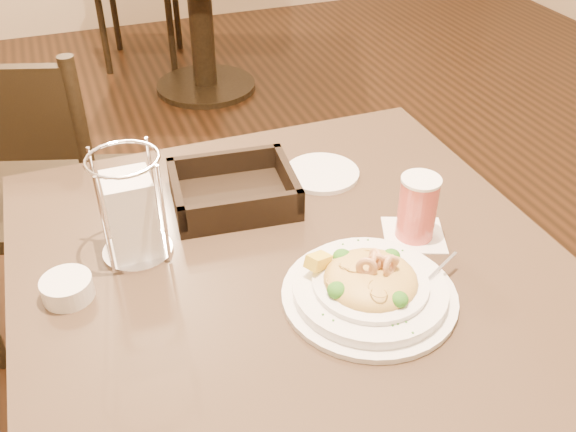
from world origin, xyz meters
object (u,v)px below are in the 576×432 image
object	(u,v)px
pasta_bowl	(370,286)
bread_basket	(234,193)
napkin_caddy	(132,213)
butter_ramekin	(67,288)
side_plate	(322,173)
main_table	(292,359)
drink_glass	(417,208)
dining_chair_near	(40,196)

from	to	relation	value
pasta_bowl	bread_basket	bearing A→B (deg)	110.46
bread_basket	pasta_bowl	bearing A→B (deg)	-69.54
napkin_caddy	butter_ramekin	bearing A→B (deg)	-148.16
pasta_bowl	butter_ramekin	xyz separation A→B (m)	(-0.44, 0.17, -0.01)
napkin_caddy	bread_basket	bearing A→B (deg)	23.50
napkin_caddy	side_plate	world-z (taller)	napkin_caddy
main_table	side_plate	size ratio (longest dim) A/B	6.00
drink_glass	butter_ramekin	world-z (taller)	drink_glass
bread_basket	napkin_caddy	world-z (taller)	napkin_caddy
main_table	drink_glass	bearing A→B (deg)	-2.07
napkin_caddy	butter_ramekin	distance (m)	0.15
pasta_bowl	main_table	bearing A→B (deg)	122.96
drink_glass	main_table	bearing A→B (deg)	177.93
pasta_bowl	drink_glass	world-z (taller)	drink_glass
napkin_caddy	main_table	bearing A→B (deg)	-26.15
bread_basket	butter_ramekin	distance (m)	0.35
main_table	napkin_caddy	bearing A→B (deg)	153.85
drink_glass	side_plate	xyz separation A→B (m)	(-0.07, 0.24, -0.05)
main_table	pasta_bowl	distance (m)	0.30
pasta_bowl	bread_basket	xyz separation A→B (m)	(-0.12, 0.32, -0.00)
drink_glass	dining_chair_near	bearing A→B (deg)	129.45
butter_ramekin	side_plate	bearing A→B (deg)	20.65
napkin_caddy	drink_glass	bearing A→B (deg)	-15.06
napkin_caddy	butter_ramekin	xyz separation A→B (m)	(-0.12, -0.07, -0.06)
main_table	side_plate	world-z (taller)	side_plate
pasta_bowl	side_plate	xyz separation A→B (m)	(0.07, 0.36, -0.02)
napkin_caddy	butter_ramekin	size ratio (longest dim) A/B	2.38
dining_chair_near	drink_glass	bearing A→B (deg)	146.99
pasta_bowl	napkin_caddy	bearing A→B (deg)	142.86
main_table	butter_ramekin	distance (m)	0.44
pasta_bowl	drink_glass	xyz separation A→B (m)	(0.14, 0.12, 0.03)
pasta_bowl	drink_glass	distance (m)	0.19
drink_glass	napkin_caddy	xyz separation A→B (m)	(-0.46, 0.12, 0.02)
dining_chair_near	bread_basket	bearing A→B (deg)	140.90
dining_chair_near	pasta_bowl	distance (m)	1.06
pasta_bowl	butter_ramekin	world-z (taller)	pasta_bowl
dining_chair_near	drink_glass	distance (m)	1.06
bread_basket	side_plate	xyz separation A→B (m)	(0.19, 0.03, -0.02)
main_table	drink_glass	size ratio (longest dim) A/B	6.64
pasta_bowl	bread_basket	size ratio (longest dim) A/B	1.24
pasta_bowl	napkin_caddy	distance (m)	0.40
main_table	dining_chair_near	distance (m)	0.88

